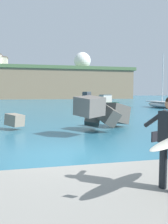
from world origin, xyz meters
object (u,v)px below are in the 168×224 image
boat_near_right (104,103)px  boat_mid_left (160,104)px  boat_near_centre (88,99)px  radar_dome (82,61)px

boat_near_right → boat_mid_left: bearing=-16.4°
boat_near_centre → boat_near_right: (-1.38, -16.32, -0.19)m
boat_near_centre → boat_mid_left: (6.51, -18.65, -0.25)m
boat_near_right → radar_dome: size_ratio=0.53×
boat_near_centre → radar_dome: bearing=79.4°
boat_near_right → boat_mid_left: 8.23m
radar_dome → boat_mid_left: bearing=-93.6°
boat_mid_left → radar_dome: 82.80m
boat_near_right → boat_near_centre: bearing=85.2°
boat_near_centre → boat_mid_left: 19.75m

